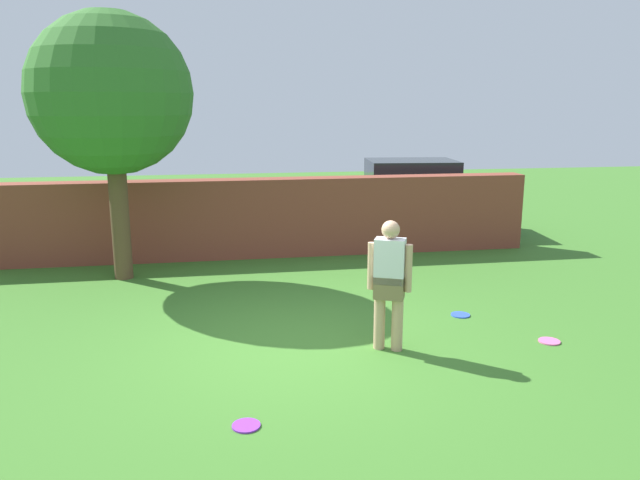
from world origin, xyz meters
name	(u,v)px	position (x,y,z in m)	size (l,w,h in m)	color
ground_plane	(299,346)	(0.00, 0.00, 0.00)	(40.00, 40.00, 0.00)	#3D7528
brick_wall	(189,220)	(-1.50, 4.76, 0.78)	(13.66, 0.50, 1.55)	brown
tree	(111,95)	(-2.60, 3.57, 3.12)	(2.66, 2.66, 4.47)	brown
person	(389,279)	(1.07, -0.28, 0.90)	(0.50, 0.35, 1.62)	tan
car	(411,197)	(3.52, 6.42, 0.86)	(4.35, 2.24, 1.72)	navy
frisbee_blue	(460,315)	(2.44, 0.73, 0.01)	(0.27, 0.27, 0.02)	blue
frisbee_purple	(246,426)	(-0.75, -1.85, 0.01)	(0.27, 0.27, 0.02)	purple
frisbee_pink	(549,341)	(3.17, -0.41, 0.01)	(0.27, 0.27, 0.02)	pink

